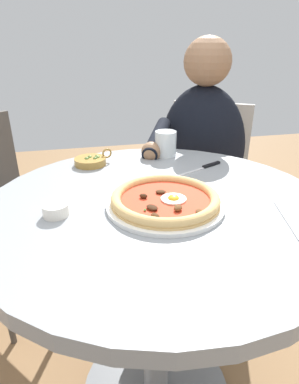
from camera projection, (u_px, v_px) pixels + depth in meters
dining_table at (157, 251)px, 0.89m from camera, size 0.90×0.90×0.75m
pizza_on_plate at (165, 200)px, 0.79m from camera, size 0.29×0.29×0.03m
water_glass at (166, 145)px, 1.14m from camera, size 0.08×0.08×0.09m
steak_knife at (205, 167)px, 1.04m from camera, size 0.09×0.18×0.01m
ramekin_capers at (56, 209)px, 0.75m from camera, size 0.06×0.06×0.03m
olive_pan at (91, 161)px, 1.07m from camera, size 0.10×0.13×0.05m
fork_utensil at (287, 219)px, 0.74m from camera, size 0.17×0.06×0.00m
diner_person at (198, 190)px, 1.47m from camera, size 0.45×0.53×1.15m
cafe_chair_diner at (204, 177)px, 1.59m from camera, size 0.58×0.58×0.86m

